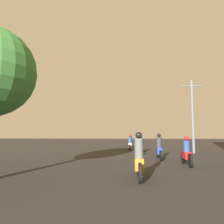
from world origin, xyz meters
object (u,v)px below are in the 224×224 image
Objects in this scene: motorcycle_red at (186,153)px; motorcycle_silver at (141,145)px; motorcycle_orange at (139,160)px; motorcycle_blue at (159,149)px; motorcycle_green at (131,142)px; motorcycle_white at (130,144)px; utility_pole_far at (193,114)px.

motorcycle_silver reaches higher than motorcycle_red.
motorcycle_blue is (1.55, 5.96, -0.02)m from motorcycle_orange.
motorcycle_orange reaches higher than motorcycle_blue.
motorcycle_green is at bearing 93.56° from motorcycle_silver.
motorcycle_orange is 1.04× the size of motorcycle_white.
motorcycle_white is 4.19m from motorcycle_green.
motorcycle_orange is 1.01× the size of motorcycle_blue.
motorcycle_green is (-0.12, 17.47, -0.07)m from motorcycle_orange.
motorcycle_white is 0.33× the size of utility_pole_far.
motorcycle_blue is 11.63m from motorcycle_green.
motorcycle_red is at bearing -82.31° from motorcycle_white.
motorcycle_orange is 1.02× the size of motorcycle_green.
motorcycle_blue is 1.01× the size of motorcycle_green.
motorcycle_orange reaches higher than motorcycle_silver.
motorcycle_orange is 1.01× the size of motorcycle_silver.
utility_pole_far is (5.13, -3.10, 2.56)m from motorcycle_white.
motorcycle_white is 6.52m from utility_pole_far.
utility_pole_far is at bearing 68.45° from motorcycle_red.
motorcycle_white is at bearing 99.66° from motorcycle_blue.
motorcycle_green is (0.11, 4.19, -0.00)m from motorcycle_white.
utility_pole_far is (4.25, -0.59, 2.54)m from motorcycle_silver.
motorcycle_green is at bearing 94.24° from motorcycle_blue.
motorcycle_silver reaches higher than motorcycle_green.
motorcycle_white is at bearing 106.40° from motorcycle_silver.
motorcycle_blue is at bearing -84.45° from motorcycle_white.
motorcycle_orange is at bearing -129.66° from motorcycle_red.
motorcycle_red is at bearing -108.97° from utility_pole_far.
utility_pole_far is at bearing 47.47° from motorcycle_blue.
motorcycle_silver is 0.34× the size of utility_pole_far.
motorcycle_blue is 4.89m from motorcycle_silver.
motorcycle_silver is 1.03× the size of motorcycle_white.
motorcycle_silver is 6.75m from motorcycle_green.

